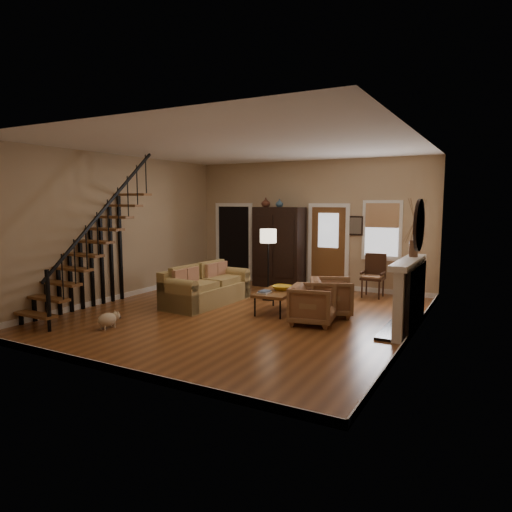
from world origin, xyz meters
The scene contains 15 objects.
room centered at (-0.41, 1.76, 1.51)m, with size 7.00×7.33×3.30m.
staircase centered at (-2.78, -1.30, 1.60)m, with size 0.94×2.80×3.20m, color brown, non-canonical shape.
fireplace centered at (3.13, 0.50, 0.74)m, with size 0.33×1.95×2.30m.
armoire centered at (-0.70, 3.15, 1.05)m, with size 1.30×0.60×2.10m, color black, non-canonical shape.
vase_a centered at (-1.05, 3.05, 2.22)m, with size 0.24×0.24×0.25m, color #4C2619.
vase_b centered at (-0.65, 3.05, 2.21)m, with size 0.20×0.20×0.21m, color #334C60.
sofa centered at (-1.19, 0.50, 0.40)m, with size 0.93×2.14×0.80m, color olive, non-canonical shape.
coffee_table centered at (0.50, 0.55, 0.22)m, with size 0.66×1.14×0.44m, color brown, non-canonical shape.
bowl centered at (0.55, 0.70, 0.48)m, with size 0.39×0.39×0.10m, color gold.
books centered at (0.38, 0.25, 0.46)m, with size 0.21×0.28×0.05m, color beige, non-canonical shape.
armchair_left centered at (1.48, 0.05, 0.36)m, with size 0.78×0.80×0.73m, color brown.
armchair_right centered at (1.58, 0.81, 0.38)m, with size 0.80×0.83×0.75m, color brown.
floor_lamp centered at (-0.19, 1.52, 0.81)m, with size 0.37×0.37×1.63m, color black, non-canonical shape.
side_chair centered at (1.85, 2.95, 0.51)m, with size 0.54×0.54×1.02m, color #321B10, non-canonical shape.
dog centered at (-1.61, -1.99, 0.15)m, with size 0.24×0.40×0.29m, color #CBB28B, non-canonical shape.
Camera 1 is at (4.49, -7.67, 2.26)m, focal length 32.00 mm.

